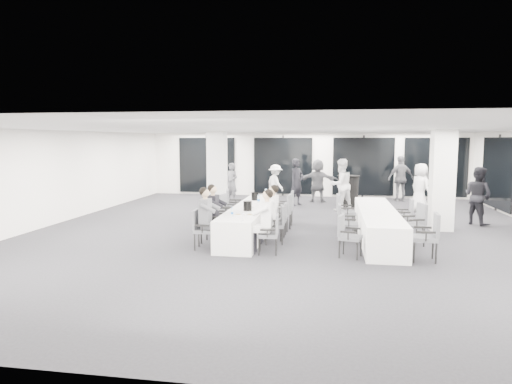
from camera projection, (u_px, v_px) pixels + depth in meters
room at (322, 179)px, 13.33m from camera, size 14.04×16.04×2.84m
column_left at (217, 172)px, 15.97m from camera, size 0.60×0.60×2.80m
column_right at (442, 180)px, 12.67m from camera, size 0.60×0.60×2.80m
banquet_table_main at (251, 220)px, 12.29m from camera, size 0.90×5.00×0.75m
banquet_table_side at (377, 224)px, 11.63m from camera, size 0.90×5.00×0.75m
cocktail_table at (348, 191)px, 17.11m from camera, size 0.85×0.85×1.18m
chair_main_left_near at (201, 227)px, 10.53m from camera, size 0.48×0.53×0.91m
chair_main_left_second at (209, 218)px, 11.21m from camera, size 0.55×0.61×1.04m
chair_main_left_mid at (219, 212)px, 12.18m from camera, size 0.57×0.62×1.03m
chair_main_left_fourth at (227, 209)px, 13.13m from camera, size 0.55×0.59×0.96m
chair_main_left_far at (232, 204)px, 13.82m from camera, size 0.61×0.64×1.02m
chair_main_right_near at (271, 231)px, 10.09m from camera, size 0.48×0.53×0.88m
chair_main_right_second at (277, 222)px, 11.08m from camera, size 0.55×0.59×0.93m
chair_main_right_mid at (281, 217)px, 11.91m from camera, size 0.45×0.50×0.88m
chair_main_right_fourth at (284, 210)px, 12.64m from camera, size 0.55×0.61×1.01m
chair_main_right_far at (288, 205)px, 13.59m from camera, size 0.52×0.58×1.00m
chair_side_left_near at (347, 233)px, 9.81m from camera, size 0.56×0.58×0.91m
chair_side_left_mid at (345, 221)px, 11.19m from camera, size 0.48×0.54×0.95m
chair_side_left_far at (343, 210)px, 12.78m from camera, size 0.54×0.60×1.00m
chair_side_right_near at (429, 234)px, 9.46m from camera, size 0.54×0.60×1.01m
chair_side_right_mid at (416, 221)px, 10.92m from camera, size 0.61×0.64×1.01m
chair_side_right_far at (406, 214)px, 12.32m from camera, size 0.49×0.54×0.93m
seated_guest_a at (208, 214)px, 10.47m from camera, size 0.50×0.38×1.44m
seated_guest_b at (216, 210)px, 11.15m from camera, size 0.50×0.38×1.44m
seated_guest_c at (264, 217)px, 10.07m from camera, size 0.50×0.38×1.44m
seated_guest_d at (270, 210)px, 11.06m from camera, size 0.50×0.38×1.44m
standing_guest_a at (297, 179)px, 17.45m from camera, size 0.92×0.95×2.03m
standing_guest_b at (341, 181)px, 16.21m from camera, size 1.18×1.09×2.09m
standing_guest_c at (275, 181)px, 18.44m from camera, size 1.13×1.22×1.71m
standing_guest_d at (401, 175)px, 18.58m from camera, size 1.42×1.10×2.12m
standing_guest_e at (420, 184)px, 15.91m from camera, size 0.96×1.09×1.92m
standing_guest_f at (318, 178)px, 18.39m from camera, size 1.84×0.81×1.97m
standing_guest_g at (232, 180)px, 18.23m from camera, size 0.84×0.79×1.81m
standing_guest_h at (478, 192)px, 13.49m from camera, size 1.04×1.10×1.96m
ice_bucket_near at (248, 206)px, 11.40m from camera, size 0.22×0.22×0.24m
ice_bucket_far at (255, 196)px, 13.37m from camera, size 0.21×0.21×0.24m
water_bottle_a at (232, 212)px, 10.57m from camera, size 0.06×0.06×0.19m
water_bottle_b at (259, 199)px, 12.73m from camera, size 0.07×0.07×0.22m
water_bottle_c at (266, 193)px, 14.34m from camera, size 0.07×0.07×0.22m
plate_a at (238, 214)px, 10.78m from camera, size 0.20×0.20×0.03m
plate_b at (250, 215)px, 10.77m from camera, size 0.21×0.21×0.03m
plate_c at (249, 207)px, 11.92m from camera, size 0.21×0.21×0.03m
wine_glass at (243, 215)px, 9.96m from camera, size 0.07×0.07×0.18m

